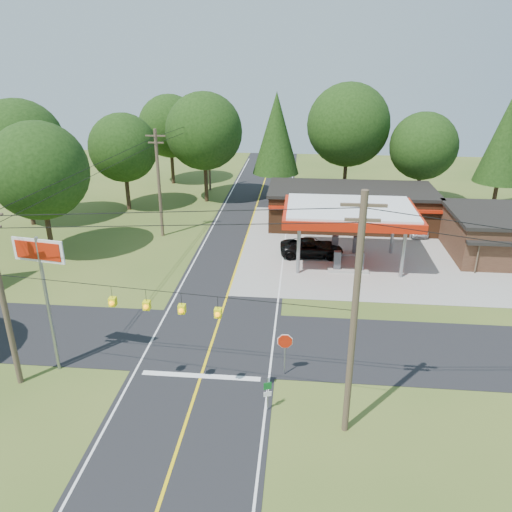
# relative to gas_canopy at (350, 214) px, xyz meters

# --- Properties ---
(ground) EXTENTS (120.00, 120.00, 0.00)m
(ground) POSITION_rel_gas_canopy_xyz_m (-9.00, -13.00, -4.27)
(ground) COLOR #3C531D
(ground) RESTS_ON ground
(main_highway) EXTENTS (8.00, 120.00, 0.02)m
(main_highway) POSITION_rel_gas_canopy_xyz_m (-9.00, -13.00, -4.26)
(main_highway) COLOR black
(main_highway) RESTS_ON ground
(cross_road) EXTENTS (70.00, 7.00, 0.02)m
(cross_road) POSITION_rel_gas_canopy_xyz_m (-9.00, -13.00, -4.25)
(cross_road) COLOR black
(cross_road) RESTS_ON ground
(lane_center_yellow) EXTENTS (0.15, 110.00, 0.00)m
(lane_center_yellow) POSITION_rel_gas_canopy_xyz_m (-9.00, -13.00, -4.24)
(lane_center_yellow) COLOR yellow
(lane_center_yellow) RESTS_ON main_highway
(gas_canopy) EXTENTS (10.60, 7.40, 4.88)m
(gas_canopy) POSITION_rel_gas_canopy_xyz_m (0.00, 0.00, 0.00)
(gas_canopy) COLOR gray
(gas_canopy) RESTS_ON ground
(convenience_store) EXTENTS (16.40, 7.55, 3.80)m
(convenience_store) POSITION_rel_gas_canopy_xyz_m (1.00, 9.98, -2.35)
(convenience_store) COLOR #542D18
(convenience_store) RESTS_ON ground
(utility_pole_near_right) EXTENTS (1.80, 0.30, 11.50)m
(utility_pole_near_right) POSITION_rel_gas_canopy_xyz_m (-1.50, -20.00, 1.69)
(utility_pole_near_right) COLOR #473828
(utility_pole_near_right) RESTS_ON ground
(utility_pole_near_left) EXTENTS (1.80, 0.30, 10.00)m
(utility_pole_near_left) POSITION_rel_gas_canopy_xyz_m (-18.50, -18.00, 0.93)
(utility_pole_near_left) COLOR #473828
(utility_pole_near_left) RESTS_ON ground
(utility_pole_far_left) EXTENTS (1.80, 0.30, 10.00)m
(utility_pole_far_left) POSITION_rel_gas_canopy_xyz_m (-17.00, 5.00, 0.93)
(utility_pole_far_left) COLOR #473828
(utility_pole_far_left) RESTS_ON ground
(utility_pole_north) EXTENTS (0.30, 0.30, 9.50)m
(utility_pole_north) POSITION_rel_gas_canopy_xyz_m (-15.50, 22.00, 0.48)
(utility_pole_north) COLOR #473828
(utility_pole_north) RESTS_ON ground
(overhead_beacons) EXTENTS (17.04, 2.04, 1.03)m
(overhead_beacons) POSITION_rel_gas_canopy_xyz_m (-10.00, -19.00, 1.95)
(overhead_beacons) COLOR black
(overhead_beacons) RESTS_ON ground
(treeline_backdrop) EXTENTS (70.27, 51.59, 13.30)m
(treeline_backdrop) POSITION_rel_gas_canopy_xyz_m (-8.18, 11.01, 3.22)
(treeline_backdrop) COLOR #332316
(treeline_backdrop) RESTS_ON ground
(suv_car) EXTENTS (5.71, 5.71, 1.49)m
(suv_car) POSITION_rel_gas_canopy_xyz_m (-2.91, 1.21, -3.52)
(suv_car) COLOR black
(suv_car) RESTS_ON ground
(sedan_car) EXTENTS (4.81, 4.81, 1.47)m
(sedan_car) POSITION_rel_gas_canopy_xyz_m (7.00, 8.00, -3.53)
(sedan_car) COLOR silver
(sedan_car) RESTS_ON ground
(big_stop_sign) EXTENTS (2.87, 0.57, 7.81)m
(big_stop_sign) POSITION_rel_gas_canopy_xyz_m (-17.00, -16.65, 1.65)
(big_stop_sign) COLOR gray
(big_stop_sign) RESTS_ON ground
(octagonal_stop_sign) EXTENTS (0.89, 0.10, 2.56)m
(octagonal_stop_sign) POSITION_rel_gas_canopy_xyz_m (-4.50, -16.01, -2.35)
(octagonal_stop_sign) COLOR gray
(octagonal_stop_sign) RESTS_ON ground
(route_sign_post) EXTENTS (0.38, 0.16, 1.91)m
(route_sign_post) POSITION_rel_gas_canopy_xyz_m (-5.20, -19.02, -3.14)
(route_sign_post) COLOR gray
(route_sign_post) RESTS_ON ground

